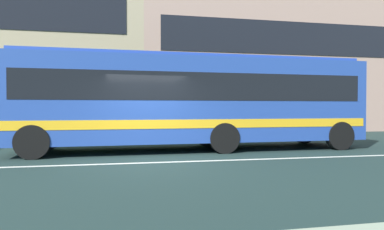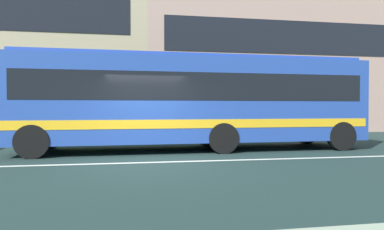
{
  "view_description": "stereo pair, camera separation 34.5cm",
  "coord_description": "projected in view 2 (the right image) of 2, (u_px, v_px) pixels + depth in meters",
  "views": [
    {
      "loc": [
        -0.73,
        -9.14,
        1.48
      ],
      "look_at": [
        1.68,
        2.81,
        1.23
      ],
      "focal_mm": 31.56,
      "sensor_mm": 36.0,
      "label": 1
    },
    {
      "loc": [
        -0.39,
        -9.2,
        1.48
      ],
      "look_at": [
        1.68,
        2.81,
        1.23
      ],
      "focal_mm": 31.56,
      "sensor_mm": 36.0,
      "label": 2
    }
  ],
  "objects": [
    {
      "name": "hedge_row_far",
      "position": [
        144.0,
        129.0,
        15.62
      ],
      "size": [
        12.57,
        1.1,
        1.05
      ],
      "primitive_type": "cube",
      "color": "#1F581B",
      "rests_on": "ground_plane"
    },
    {
      "name": "lane_centre_line",
      "position": [
        149.0,
        162.0,
        9.16
      ],
      "size": [
        60.0,
        0.16,
        0.01
      ],
      "primitive_type": "cube",
      "color": "silver",
      "rests_on": "ground_plane"
    },
    {
      "name": "ground_plane",
      "position": [
        149.0,
        163.0,
        9.16
      ],
      "size": [
        160.0,
        160.0,
        0.0
      ],
      "primitive_type": "plane",
      "color": "#1F322F"
    },
    {
      "name": "transit_bus",
      "position": [
        193.0,
        99.0,
        11.96
      ],
      "size": [
        12.18,
        2.86,
        3.28
      ],
      "color": "#25469C",
      "rests_on": "ground_plane"
    },
    {
      "name": "apartment_block_right",
      "position": [
        304.0,
        61.0,
        24.58
      ],
      "size": [
        23.0,
        8.43,
        9.78
      ],
      "color": "tan",
      "rests_on": "ground_plane"
    }
  ]
}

